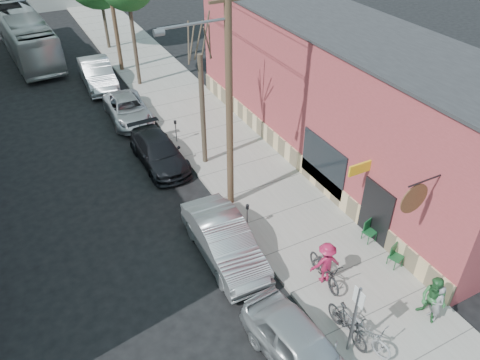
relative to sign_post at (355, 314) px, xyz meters
name	(u,v)px	position (x,y,z in m)	size (l,w,h in m)	color
ground	(215,278)	(-2.35, 4.72, -1.83)	(120.00, 120.00, 0.00)	black
sidewalk	(201,123)	(1.90, 15.72, -1.76)	(4.50, 58.00, 0.15)	gray
cafe_building	(339,94)	(6.64, 9.71, 1.47)	(6.60, 20.20, 6.61)	#9B393F
sign_post	(355,314)	(0.00, 0.00, 0.00)	(0.07, 0.45, 2.80)	slate
parking_meter_near	(247,213)	(-0.10, 6.42, -0.85)	(0.14, 0.14, 1.24)	slate
parking_meter_far	(176,128)	(-0.10, 14.29, -0.85)	(0.14, 0.14, 1.24)	slate
utility_pole_near	(228,93)	(0.04, 8.32, 3.58)	(3.57, 0.28, 10.00)	#503A28
tree_bare	(203,112)	(0.45, 11.84, 1.07)	(0.24, 0.24, 5.50)	#44392C
patio_chair_a	(370,232)	(3.85, 3.57, -1.24)	(0.50, 0.50, 0.88)	#134622
patio_chair_b	(396,257)	(3.79, 2.05, -1.24)	(0.50, 0.50, 0.88)	#134622
patron_grey	(436,303)	(3.21, -0.36, -0.94)	(0.54, 0.35, 1.48)	gray
patron_green	(433,300)	(3.08, -0.29, -0.77)	(0.88, 0.69, 1.82)	#276331
cyclist	(326,263)	(1.03, 2.70, -0.83)	(1.11, 0.64, 1.71)	maroon
cyclist_bike	(325,269)	(1.03, 2.70, -1.15)	(0.71, 2.03, 1.06)	black
parked_bike_a	(348,323)	(0.26, 0.45, -1.10)	(0.54, 1.93, 1.16)	black
parked_bike_b	(364,331)	(0.58, 0.00, -1.15)	(0.71, 2.04, 1.07)	gray
car_0	(302,349)	(-1.55, 0.34, -1.06)	(1.82, 4.51, 1.54)	#AEB2B6
car_1	(224,241)	(-1.55, 5.56, -1.02)	(1.72, 4.94, 1.63)	#989C9F
car_2	(159,152)	(-1.55, 12.91, -1.15)	(1.93, 4.74, 1.37)	black
car_3	(128,110)	(-1.55, 18.10, -1.19)	(2.14, 4.63, 1.29)	#ADAEB5
car_4	(97,74)	(-1.94, 23.57, -0.99)	(1.79, 5.14, 1.69)	#B3B8BC
bus	(26,36)	(-5.17, 31.08, -0.24)	(2.68, 11.45, 3.19)	silver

